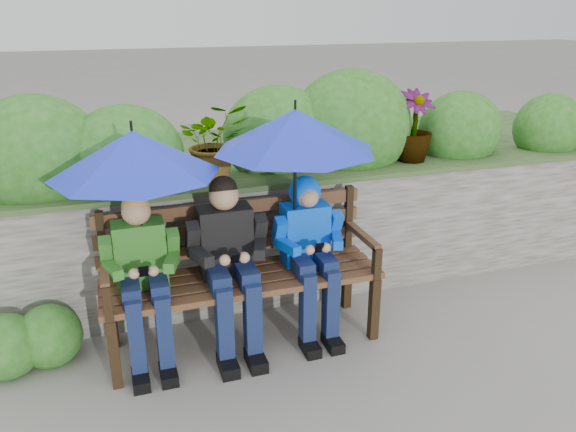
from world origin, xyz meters
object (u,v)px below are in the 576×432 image
object	(u,v)px
park_bench	(240,264)
umbrella_left	(134,153)
umbrella_right	(295,130)
boy_middle	(229,257)
boy_right	(309,243)
boy_left	(143,271)

from	to	relation	value
park_bench	umbrella_left	size ratio (longest dim) A/B	1.83
park_bench	umbrella_right	bearing A→B (deg)	-8.23
boy_middle	boy_right	distance (m)	0.58
boy_left	umbrella_right	world-z (taller)	umbrella_right
park_bench	boy_left	size ratio (longest dim) A/B	1.63
park_bench	umbrella_left	distance (m)	1.08
boy_left	boy_middle	size ratio (longest dim) A/B	0.95
boy_middle	umbrella_left	distance (m)	0.93
umbrella_left	umbrella_right	size ratio (longest dim) A/B	0.96
park_bench	boy_right	bearing A→B (deg)	-9.24
boy_left	boy_right	world-z (taller)	boy_left
boy_middle	umbrella_right	distance (m)	0.95
boy_left	umbrella_right	bearing A→B (deg)	1.99
umbrella_right	boy_left	bearing A→B (deg)	-178.01
park_bench	boy_right	size ratio (longest dim) A/B	1.64
park_bench	boy_left	distance (m)	0.68
umbrella_left	boy_right	bearing A→B (deg)	-1.59
boy_left	boy_right	size ratio (longest dim) A/B	1.00
boy_right	umbrella_left	world-z (taller)	umbrella_left
umbrella_left	umbrella_right	distance (m)	1.03
boy_middle	boy_right	world-z (taller)	boy_middle
boy_middle	umbrella_right	xyz separation A→B (m)	(0.48, 0.04, 0.82)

